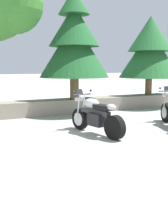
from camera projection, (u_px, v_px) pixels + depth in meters
The scene contains 4 objects.
ground_plane at pixel (4, 164), 5.17m from camera, with size 120.00×120.00×0.00m, color #A3A099.
motorcycle_silver_centre at pixel (96, 116), 7.39m from camera, with size 0.81×2.05×1.18m.
pine_tree_mid_right at pixel (74, 41), 10.31m from camera, with size 2.68×2.68×4.11m.
pine_tree_far_right at pixel (150, 48), 12.09m from camera, with size 2.70×2.70×3.45m.
Camera 1 is at (-0.79, -5.10, 1.82)m, focal length 43.80 mm.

